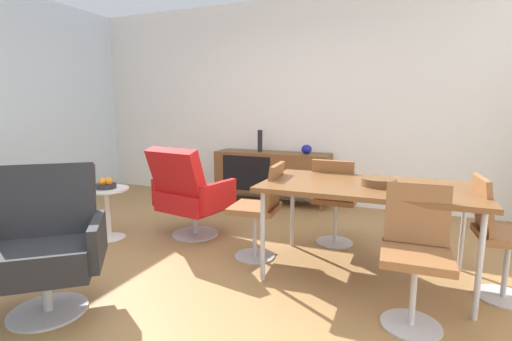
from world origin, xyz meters
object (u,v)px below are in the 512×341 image
armchair_black_shell (45,241)px  side_table_round (108,207)px  wooden_bowl_on_table (379,182)px  dining_chair_near_window (261,207)px  dining_chair_far_end (500,233)px  dining_chair_back_left (335,198)px  vase_cobalt (260,141)px  fruit_bowl (106,184)px  vase_sculptural_dark (307,149)px  dining_chair_front_right (416,250)px  lounge_chair_red (189,193)px  sideboard (272,172)px  dining_table (368,190)px

armchair_black_shell → side_table_round: bearing=118.3°
wooden_bowl_on_table → dining_chair_near_window: 1.01m
dining_chair_far_end → dining_chair_back_left: size_ratio=1.00×
dining_chair_back_left → dining_chair_near_window: bearing=-134.2°
vase_cobalt → fruit_bowl: (-0.88, -1.98, -0.31)m
dining_chair_near_window → fruit_bowl: bearing=-175.8°
vase_sculptural_dark → dining_chair_front_right: (1.33, -2.42, -0.31)m
vase_cobalt → lounge_chair_red: size_ratio=0.32×
sideboard → dining_chair_back_left: bearing=-49.4°
dining_chair_back_left → lounge_chair_red: size_ratio=0.90×
dining_chair_near_window → armchair_black_shell: 1.65m
dining_chair_front_right → lounge_chair_red: (-2.12, 0.79, -0.00)m
dining_table → dining_chair_back_left: size_ratio=1.87×
dining_chair_back_left → dining_chair_front_right: size_ratio=1.00×
vase_sculptural_dark → armchair_black_shell: armchair_black_shell is taller
vase_sculptural_dark → lounge_chair_red: lounge_chair_red is taller
sideboard → dining_chair_far_end: 3.00m
armchair_black_shell → lounge_chair_red: bearing=85.6°
wooden_bowl_on_table → lounge_chair_red: bearing=172.1°
sideboard → dining_chair_front_right: (1.81, -2.42, 0.03)m
vase_cobalt → dining_chair_near_window: 2.05m
sideboard → dining_chair_back_left: (1.12, -1.30, 0.03)m
dining_chair_near_window → lounge_chair_red: (-0.88, 0.23, -0.00)m
dining_chair_far_end → dining_chair_front_right: 0.77m
dining_chair_back_left → fruit_bowl: dining_chair_back_left is taller
sideboard → armchair_black_shell: armchair_black_shell is taller
vase_cobalt → lounge_chair_red: 1.68m
side_table_round → wooden_bowl_on_table: bearing=2.1°
dining_chair_back_left → fruit_bowl: 2.28m
sideboard → dining_chair_near_window: (0.58, -1.85, 0.03)m
lounge_chair_red → dining_chair_front_right: bearing=-20.5°
dining_chair_back_left → lounge_chair_red: (-1.42, -0.33, -0.00)m
vase_sculptural_dark → lounge_chair_red: 1.84m
vase_sculptural_dark → fruit_bowl: bearing=-128.2°
vase_sculptural_dark → dining_chair_far_end: bearing=-45.0°
dining_chair_near_window → fruit_bowl: size_ratio=4.28×
sideboard → dining_chair_near_window: 1.94m
wooden_bowl_on_table → dining_chair_back_left: size_ratio=0.30×
dining_chair_near_window → side_table_round: dining_chair_near_window is taller
vase_sculptural_dark → dining_chair_near_window: 1.88m
wooden_bowl_on_table → fruit_bowl: (-2.61, -0.09, -0.21)m
vase_sculptural_dark → side_table_round: bearing=-128.1°
dining_table → lounge_chair_red: 1.80m
dining_chair_far_end → armchair_black_shell: (-2.78, -1.30, -0.00)m
vase_sculptural_dark → armchair_black_shell: 3.31m
dining_table → armchair_black_shell: size_ratio=1.69×
vase_cobalt → armchair_black_shell: vase_cobalt is taller
wooden_bowl_on_table → dining_chair_far_end: dining_chair_far_end is taller
dining_chair_far_end → dining_chair_near_window: size_ratio=1.00×
fruit_bowl → dining_chair_back_left: bearing=17.2°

